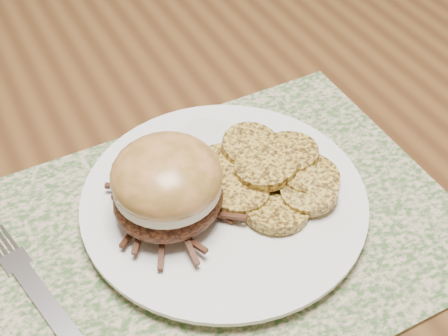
# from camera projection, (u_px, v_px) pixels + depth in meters

# --- Properties ---
(dining_table) EXTENTS (1.50, 0.90, 0.75)m
(dining_table) POSITION_uv_depth(u_px,v_px,m) (180.00, 118.00, 0.83)
(dining_table) COLOR brown
(dining_table) RESTS_ON ground
(placemat) EXTENTS (0.45, 0.33, 0.00)m
(placemat) POSITION_uv_depth(u_px,v_px,m) (219.00, 232.00, 0.59)
(placemat) COLOR #3E5D2F
(placemat) RESTS_ON dining_table
(dinner_plate) EXTENTS (0.26, 0.26, 0.02)m
(dinner_plate) POSITION_uv_depth(u_px,v_px,m) (224.00, 202.00, 0.60)
(dinner_plate) COLOR white
(dinner_plate) RESTS_ON placemat
(pork_sandwich) EXTENTS (0.13, 0.13, 0.08)m
(pork_sandwich) POSITION_uv_depth(u_px,v_px,m) (167.00, 185.00, 0.56)
(pork_sandwich) COLOR black
(pork_sandwich) RESTS_ON dinner_plate
(roasted_potatoes) EXTENTS (0.15, 0.16, 0.03)m
(roasted_potatoes) POSITION_uv_depth(u_px,v_px,m) (273.00, 171.00, 0.61)
(roasted_potatoes) COLOR gold
(roasted_potatoes) RESTS_ON dinner_plate
(fork) EXTENTS (0.06, 0.20, 0.00)m
(fork) POSITION_uv_depth(u_px,v_px,m) (42.00, 298.00, 0.53)
(fork) COLOR silver
(fork) RESTS_ON placemat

